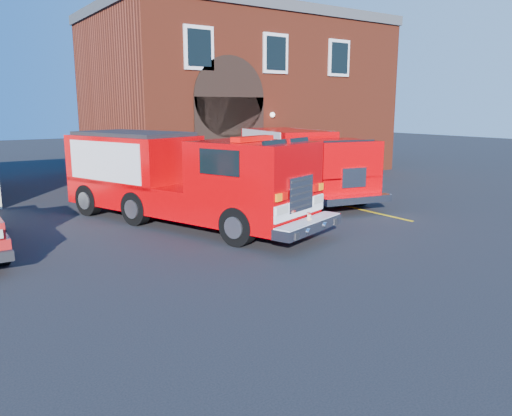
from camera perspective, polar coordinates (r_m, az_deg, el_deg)
ground at (r=12.71m, az=-3.05°, el=-4.86°), size 100.00×100.00×0.00m
parking_stripe_near at (r=17.53m, az=13.66°, el=-0.58°), size 0.12×3.00×0.01m
parking_stripe_mid at (r=19.63m, az=7.19°, el=0.92°), size 0.12×3.00×0.01m
parking_stripe_far at (r=21.93m, az=2.02°, el=2.12°), size 0.12×3.00×0.01m
fire_station at (r=28.83m, az=-2.23°, el=12.84°), size 15.20×10.20×8.45m
fire_engine at (r=15.56m, az=-8.54°, el=3.51°), size 5.39×9.39×2.80m
secondary_truck at (r=20.41m, az=5.05°, el=5.40°), size 4.00×8.37×2.61m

